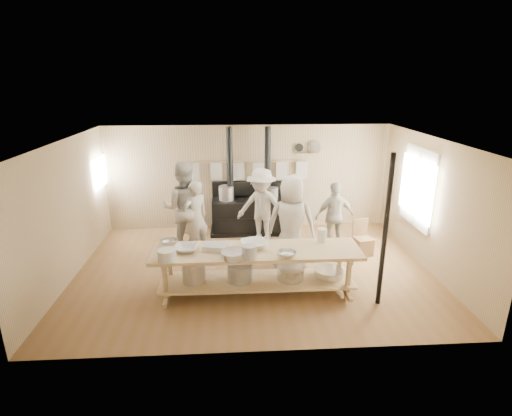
# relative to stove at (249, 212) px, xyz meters

# --- Properties ---
(ground) EXTENTS (7.00, 7.00, 0.00)m
(ground) POSITION_rel_stove_xyz_m (0.01, -2.12, -0.52)
(ground) COLOR brown
(ground) RESTS_ON ground
(room_shell) EXTENTS (7.00, 7.00, 7.00)m
(room_shell) POSITION_rel_stove_xyz_m (0.01, -2.12, 1.10)
(room_shell) COLOR tan
(room_shell) RESTS_ON ground
(window_right) EXTENTS (0.09, 1.50, 1.65)m
(window_right) POSITION_rel_stove_xyz_m (3.48, -1.52, 0.98)
(window_right) COLOR beige
(window_right) RESTS_ON ground
(left_opening) EXTENTS (0.00, 0.90, 0.90)m
(left_opening) POSITION_rel_stove_xyz_m (-3.44, -0.12, 1.08)
(left_opening) COLOR white
(left_opening) RESTS_ON ground
(stove) EXTENTS (1.90, 0.75, 2.60)m
(stove) POSITION_rel_stove_xyz_m (0.00, 0.00, 0.00)
(stove) COLOR black
(stove) RESTS_ON ground
(towel_rail) EXTENTS (3.00, 0.04, 0.47)m
(towel_rail) POSITION_rel_stove_xyz_m (0.01, 0.28, 1.04)
(towel_rail) COLOR #A3815D
(towel_rail) RESTS_ON ground
(back_wall_shelf) EXTENTS (0.63, 0.14, 0.32)m
(back_wall_shelf) POSITION_rel_stove_xyz_m (1.47, 0.32, 1.48)
(back_wall_shelf) COLOR #A3815D
(back_wall_shelf) RESTS_ON ground
(prep_table) EXTENTS (3.60, 0.90, 0.85)m
(prep_table) POSITION_rel_stove_xyz_m (-0.00, -3.02, -0.00)
(prep_table) COLOR #A3815D
(prep_table) RESTS_ON ground
(support_post) EXTENTS (0.08, 0.08, 2.60)m
(support_post) POSITION_rel_stove_xyz_m (2.06, -3.47, 0.78)
(support_post) COLOR black
(support_post) RESTS_ON ground
(cook_far_left) EXTENTS (0.71, 0.68, 1.64)m
(cook_far_left) POSITION_rel_stove_xyz_m (-1.20, -1.22, 0.30)
(cook_far_left) COLOR #ACA599
(cook_far_left) RESTS_ON ground
(cook_left) EXTENTS (0.99, 0.78, 2.01)m
(cook_left) POSITION_rel_stove_xyz_m (-1.45, -1.04, 0.48)
(cook_left) COLOR #ACA599
(cook_left) RESTS_ON ground
(cook_center) EXTENTS (1.07, 0.83, 1.94)m
(cook_center) POSITION_rel_stove_xyz_m (0.74, -2.09, 0.45)
(cook_center) COLOR #ACA599
(cook_center) RESTS_ON ground
(cook_right) EXTENTS (0.94, 0.51, 1.52)m
(cook_right) POSITION_rel_stove_xyz_m (1.86, -1.10, 0.24)
(cook_right) COLOR #ACA599
(cook_right) RESTS_ON ground
(cook_by_window) EXTENTS (1.34, 1.14, 1.80)m
(cook_by_window) POSITION_rel_stove_xyz_m (0.25, -0.86, 0.38)
(cook_by_window) COLOR #ACA599
(cook_by_window) RESTS_ON ground
(chair) EXTENTS (0.43, 0.43, 0.77)m
(chair) POSITION_rel_stove_xyz_m (2.41, -1.49, -0.29)
(chair) COLOR brown
(chair) RESTS_ON ground
(bowl_white_a) EXTENTS (0.46, 0.46, 0.10)m
(bowl_white_a) POSITION_rel_stove_xyz_m (-1.20, -3.01, 0.38)
(bowl_white_a) COLOR white
(bowl_white_a) RESTS_ON prep_table
(bowl_steel_a) EXTENTS (0.40, 0.40, 0.09)m
(bowl_steel_a) POSITION_rel_stove_xyz_m (-1.54, -2.70, 0.38)
(bowl_steel_a) COLOR silver
(bowl_steel_a) RESTS_ON prep_table
(bowl_white_b) EXTENTS (0.57, 0.57, 0.11)m
(bowl_white_b) POSITION_rel_stove_xyz_m (-0.03, -2.91, 0.39)
(bowl_white_b) COLOR white
(bowl_white_b) RESTS_ON prep_table
(bowl_steel_b) EXTENTS (0.45, 0.45, 0.10)m
(bowl_steel_b) POSITION_rel_stove_xyz_m (0.48, -3.35, 0.38)
(bowl_steel_b) COLOR silver
(bowl_steel_b) RESTS_ON prep_table
(roasting_pan) EXTENTS (0.47, 0.36, 0.09)m
(roasting_pan) POSITION_rel_stove_xyz_m (-0.70, -2.97, 0.38)
(roasting_pan) COLOR #B2B2B7
(roasting_pan) RESTS_ON prep_table
(mixing_bowl_large) EXTENTS (0.42, 0.42, 0.13)m
(mixing_bowl_large) POSITION_rel_stove_xyz_m (-0.41, -3.35, 0.39)
(mixing_bowl_large) COLOR silver
(mixing_bowl_large) RESTS_ON prep_table
(bucket_galv) EXTENTS (0.31, 0.31, 0.22)m
(bucket_galv) POSITION_rel_stove_xyz_m (-0.14, -3.35, 0.44)
(bucket_galv) COLOR gray
(bucket_galv) RESTS_ON prep_table
(deep_bowl_enamel) EXTENTS (0.32, 0.32, 0.19)m
(deep_bowl_enamel) POSITION_rel_stove_xyz_m (-1.48, -3.35, 0.42)
(deep_bowl_enamel) COLOR white
(deep_bowl_enamel) RESTS_ON prep_table
(pitcher) EXTENTS (0.21, 0.21, 0.25)m
(pitcher) POSITION_rel_stove_xyz_m (1.20, -2.73, 0.45)
(pitcher) COLOR white
(pitcher) RESTS_ON prep_table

